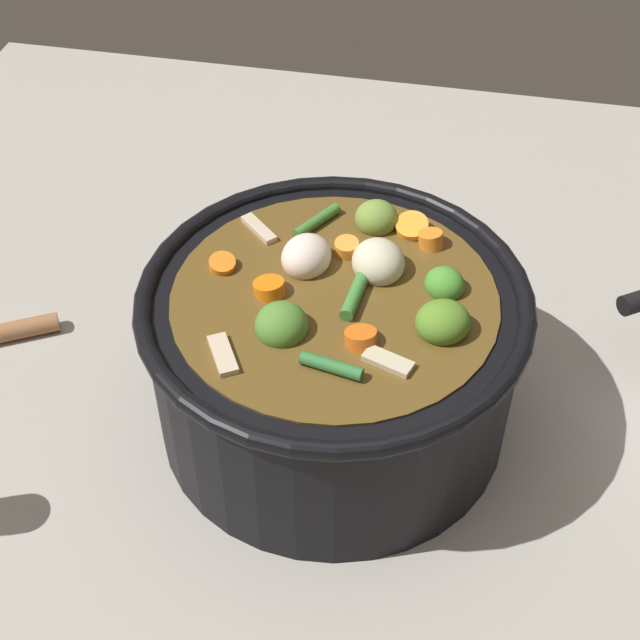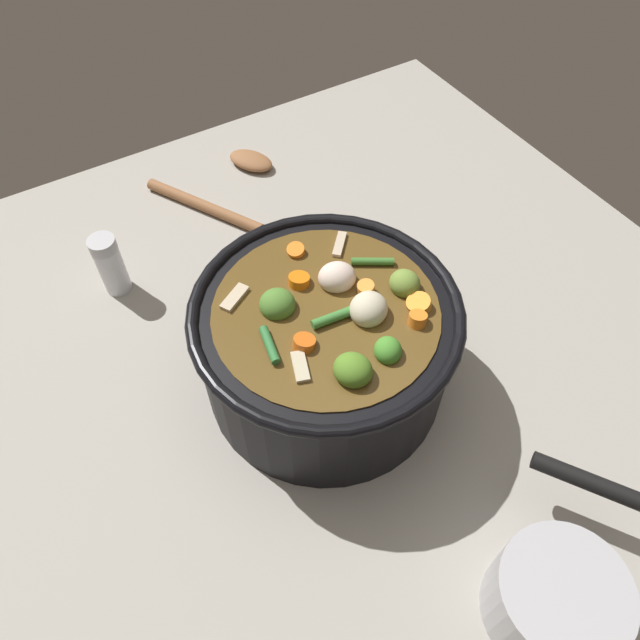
# 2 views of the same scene
# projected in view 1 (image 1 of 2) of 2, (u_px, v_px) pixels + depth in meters

# --- Properties ---
(ground_plane) EXTENTS (1.10, 1.10, 0.00)m
(ground_plane) POSITION_uv_depth(u_px,v_px,m) (333.00, 414.00, 0.78)
(ground_plane) COLOR #9E998E
(cooking_pot) EXTENTS (0.30, 0.30, 0.16)m
(cooking_pot) POSITION_uv_depth(u_px,v_px,m) (334.00, 353.00, 0.73)
(cooking_pot) COLOR black
(cooking_pot) RESTS_ON ground_plane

